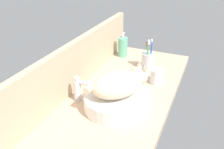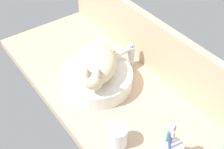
{
  "view_description": "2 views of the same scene",
  "coord_description": "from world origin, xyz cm",
  "views": [
    {
      "loc": [
        -100.16,
        -39.46,
        68.94
      ],
      "look_at": [
        3.2,
        4.58,
        10.14
      ],
      "focal_mm": 40.0,
      "sensor_mm": 36.0,
      "label": 1
    },
    {
      "loc": [
        76.49,
        -56.93,
        97.71
      ],
      "look_at": [
        -2.77,
        0.55,
        8.45
      ],
      "focal_mm": 50.0,
      "sensor_mm": 36.0,
      "label": 2
    }
  ],
  "objects": [
    {
      "name": "sink_basin",
      "position": [
        -8.87,
        -3.21,
        3.49
      ],
      "size": [
        31.56,
        31.56,
        6.97
      ],
      "primitive_type": "cylinder",
      "color": "white",
      "rests_on": "ground_plane"
    },
    {
      "name": "backsplash_panel",
      "position": [
        0.0,
        24.47,
        12.84
      ],
      "size": [
        133.56,
        3.6,
        25.69
      ],
      "primitive_type": "cube",
      "color": "#CCAD8C",
      "rests_on": "ground_plane"
    },
    {
      "name": "water_glass",
      "position": [
        21.68,
        -14.68,
        3.59
      ],
      "size": [
        7.6,
        7.6,
        8.33
      ],
      "color": "white",
      "rests_on": "ground_plane"
    },
    {
      "name": "cat",
      "position": [
        -7.75,
        -3.99,
        12.73
      ],
      "size": [
        30.17,
        28.77,
        14.0
      ],
      "color": "beige",
      "rests_on": "sink_basin"
    },
    {
      "name": "ground_plane",
      "position": [
        0.0,
        0.0,
        -2.0
      ],
      "size": [
        133.56,
        52.54,
        4.0
      ],
      "primitive_type": "cube",
      "color": "tan"
    },
    {
      "name": "faucet",
      "position": [
        -10.61,
        15.94,
        7.3
      ],
      "size": [
        3.8,
        11.86,
        13.6
      ],
      "color": "silver",
      "rests_on": "ground_plane"
    }
  ]
}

